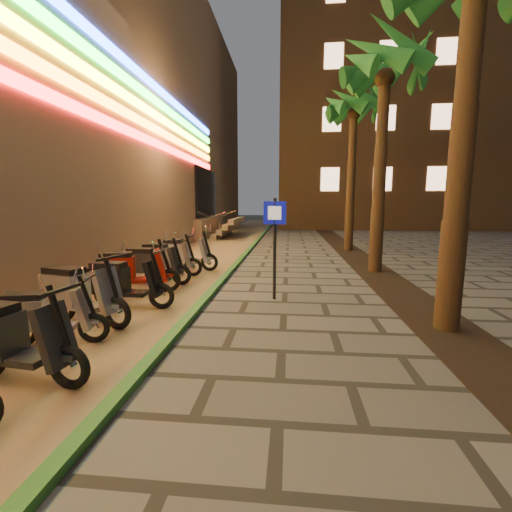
# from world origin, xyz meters

# --- Properties ---
(ground) EXTENTS (120.00, 120.00, 0.00)m
(ground) POSITION_xyz_m (0.00, 0.00, 0.00)
(ground) COLOR #474442
(ground) RESTS_ON ground
(parking_strip) EXTENTS (3.40, 60.00, 0.01)m
(parking_strip) POSITION_xyz_m (-2.60, 10.00, 0.01)
(parking_strip) COLOR #8C7251
(parking_strip) RESTS_ON ground
(green_curb) EXTENTS (0.18, 60.00, 0.10)m
(green_curb) POSITION_xyz_m (-0.90, 10.00, 0.05)
(green_curb) COLOR #296C28
(green_curb) RESTS_ON ground
(planting_strip) EXTENTS (1.20, 40.00, 0.02)m
(planting_strip) POSITION_xyz_m (3.60, 5.00, 0.01)
(planting_strip) COLOR black
(planting_strip) RESTS_ON ground
(apartment_block) EXTENTS (18.00, 16.06, 25.00)m
(apartment_block) POSITION_xyz_m (9.00, 32.00, 12.50)
(apartment_block) COLOR brown
(apartment_block) RESTS_ON ground
(palm_c) EXTENTS (2.97, 3.02, 6.91)m
(palm_c) POSITION_xyz_m (3.60, 7.00, 5.73)
(palm_c) COLOR #472D19
(palm_c) RESTS_ON ground
(palm_d) EXTENTS (2.97, 3.02, 7.16)m
(palm_d) POSITION_xyz_m (3.60, 12.00, 5.94)
(palm_d) COLOR #472D19
(palm_d) RESTS_ON ground
(pedestrian_sign) EXTENTS (0.49, 0.11, 2.23)m
(pedestrian_sign) POSITION_xyz_m (0.60, 3.57, 1.45)
(pedestrian_sign) COLOR black
(pedestrian_sign) RESTS_ON ground
(scooter_3) EXTENTS (1.75, 0.68, 1.22)m
(scooter_3) POSITION_xyz_m (-2.38, -0.32, 0.53)
(scooter_3) COLOR black
(scooter_3) RESTS_ON ground
(scooter_4) EXTENTS (1.51, 0.73, 1.07)m
(scooter_4) POSITION_xyz_m (-2.74, 0.70, 0.46)
(scooter_4) COLOR black
(scooter_4) RESTS_ON ground
(scooter_5) EXTENTS (1.83, 0.93, 1.30)m
(scooter_5) POSITION_xyz_m (-2.80, 1.66, 0.56)
(scooter_5) COLOR black
(scooter_5) RESTS_ON ground
(scooter_6) EXTENTS (1.73, 0.61, 1.23)m
(scooter_6) POSITION_xyz_m (-2.47, 2.63, 0.53)
(scooter_6) COLOR black
(scooter_6) RESTS_ON ground
(scooter_7) EXTENTS (1.84, 0.98, 1.31)m
(scooter_7) POSITION_xyz_m (-2.80, 3.67, 0.57)
(scooter_7) COLOR black
(scooter_7) RESTS_ON ground
(scooter_8) EXTENTS (1.76, 0.62, 1.24)m
(scooter_8) POSITION_xyz_m (-2.72, 4.72, 0.54)
(scooter_8) COLOR black
(scooter_8) RESTS_ON ground
(scooter_9) EXTENTS (1.76, 0.62, 1.24)m
(scooter_9) POSITION_xyz_m (-2.73, 5.73, 0.54)
(scooter_9) COLOR black
(scooter_9) RESTS_ON ground
(scooter_10) EXTENTS (1.80, 0.63, 1.27)m
(scooter_10) POSITION_xyz_m (-2.45, 6.64, 0.55)
(scooter_10) COLOR black
(scooter_10) RESTS_ON ground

